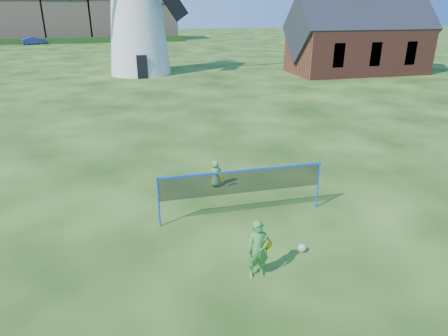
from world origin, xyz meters
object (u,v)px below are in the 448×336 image
Objects in this scene: player_boy at (216,174)px; play_ball at (302,248)px; player_girl at (258,249)px; windmill at (136,8)px; chapel at (359,40)px; car_right at (34,41)px; badminton_net at (242,183)px.

play_ball is at bearing 108.42° from player_boy.
windmill is at bearing 93.09° from player_girl.
player_boy is (-18.95, -22.51, -2.60)m from chapel.
car_right is (-36.19, 40.47, -2.47)m from chapel.
badminton_net is at bearing 99.28° from player_boy.
player_girl is (1.11, -31.92, -5.14)m from windmill.
windmill is at bearing -84.59° from player_boy.
car_right is at bearing 113.70° from windmill.
badminton_net reaches higher than play_ball.
badminton_net is at bearing -126.89° from chapel.
badminton_net is at bearing -86.92° from windmill.
badminton_net is 2.98m from player_girl.
badminton_net is 3.39× the size of player_girl.
windmill is at bearing 93.08° from badminton_net.
car_right is (-17.07, 68.27, -0.13)m from player_girl.
play_ball is at bearing 178.18° from car_right.
car_right is (-17.24, 62.99, 0.13)m from player_boy.
player_girl is 70.37m from car_right.
play_ball is 0.06× the size of car_right.
car_right reaches higher than player_boy.
badminton_net is 67.66m from car_right.
chapel is at bearing 56.57° from player_girl.
car_right is at bearing 131.80° from chapel.
chapel is 32.48m from play_ball.
windmill is 1.30× the size of chapel.
windmill reaches higher than badminton_net.
chapel is 31.17m from badminton_net.
chapel reaches higher than badminton_net.
play_ball is (1.30, -4.59, -0.37)m from player_boy.
chapel reaches higher than car_right.
badminton_net is at bearing 114.68° from play_ball.
player_boy is at bearing -87.24° from windmill.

